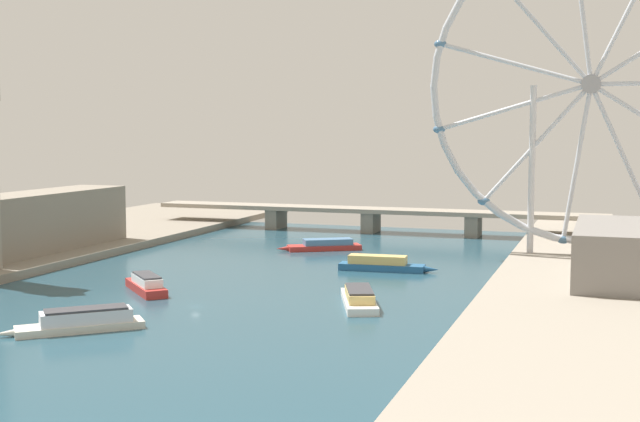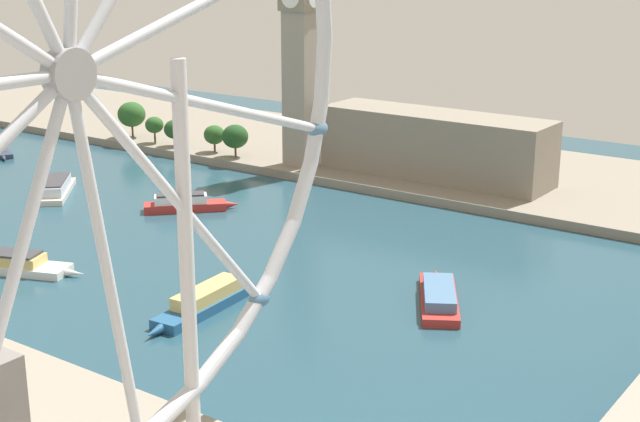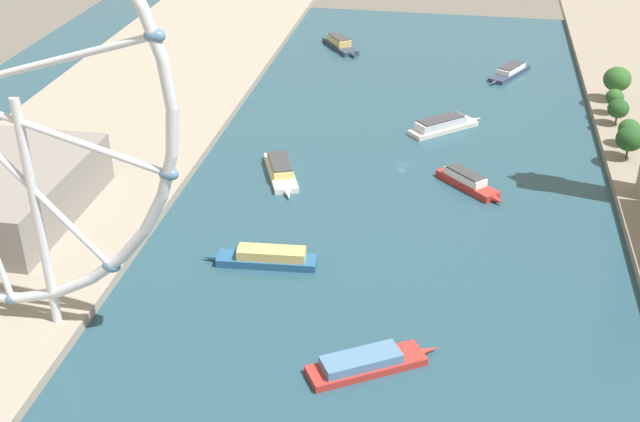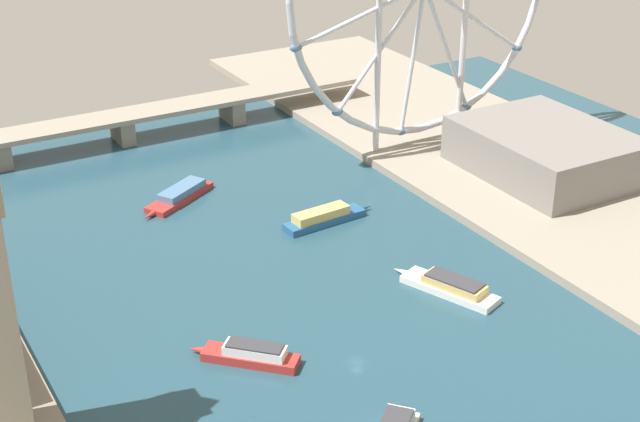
% 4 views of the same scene
% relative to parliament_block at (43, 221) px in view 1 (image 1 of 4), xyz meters
% --- Properties ---
extents(ground_plane, '(407.26, 407.26, 0.00)m').
position_rel_parliament_block_xyz_m(ground_plane, '(97.68, -62.55, -14.16)').
color(ground_plane, '#234756').
extents(parliament_block, '(22.00, 81.33, 22.32)m').
position_rel_parliament_block_xyz_m(parliament_block, '(0.00, 0.00, 0.00)').
color(parliament_block, gray).
rests_on(parliament_block, riverbank_left).
extents(ferris_wheel, '(118.60, 3.20, 121.12)m').
position_rel_parliament_block_xyz_m(ferris_wheel, '(198.07, 52.49, 50.63)').
color(ferris_wheel, silver).
rests_on(ferris_wheel, riverbank_right).
extents(river_bridge, '(219.26, 16.68, 11.63)m').
position_rel_parliament_block_xyz_m(river_bridge, '(97.68, 118.21, -5.06)').
color(river_bridge, gray).
rests_on(river_bridge, ground_plane).
extents(tour_boat_0, '(29.70, 27.19, 5.54)m').
position_rel_parliament_block_xyz_m(tour_boat_0, '(84.74, -96.80, -11.79)').
color(tour_boat_0, beige).
rests_on(tour_boat_0, ground_plane).
extents(tour_boat_1, '(24.43, 24.23, 5.62)m').
position_rel_parliament_block_xyz_m(tour_boat_1, '(73.66, -48.50, -11.86)').
color(tour_boat_1, '#B22D28').
rests_on(tour_boat_1, ground_plane).
extents(tour_boat_2, '(18.55, 34.55, 5.15)m').
position_rel_parliament_block_xyz_m(tour_boat_2, '(140.19, -46.18, -12.05)').
color(tour_boat_2, white).
rests_on(tour_boat_2, ground_plane).
extents(tour_boat_5, '(34.99, 9.26, 5.36)m').
position_rel_parliament_block_xyz_m(tour_boat_5, '(131.32, 12.00, -11.89)').
color(tour_boat_5, '#235684').
rests_on(tour_boat_5, ground_plane).
extents(tour_boat_6, '(32.62, 22.39, 4.57)m').
position_rel_parliament_block_xyz_m(tour_boat_6, '(96.07, 53.83, -12.23)').
color(tour_boat_6, '#B22D28').
rests_on(tour_boat_6, ground_plane).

